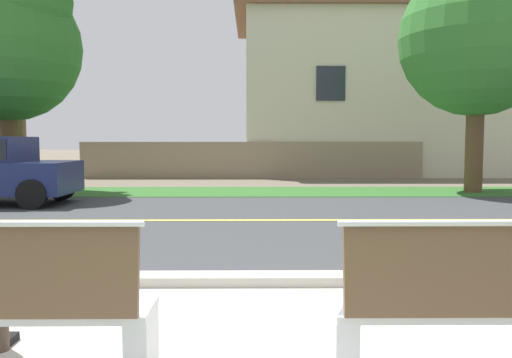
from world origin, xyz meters
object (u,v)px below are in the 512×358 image
bench_right (492,307)px  streetlamp (10,46)px  shade_tree_centre (484,26)px  shade_tree_left (9,36)px

bench_right → streetlamp: (-8.04, 11.26, 3.57)m
bench_right → shade_tree_centre: 12.85m
bench_right → streetlamp: size_ratio=0.27×
bench_right → streetlamp: 14.28m
shade_tree_centre → streetlamp: bearing=179.6°
shade_tree_left → streetlamp: bearing=113.2°
bench_right → shade_tree_centre: bearing=66.3°
streetlamp → shade_tree_centre: streetlamp is taller
streetlamp → shade_tree_left: streetlamp is taller
bench_right → shade_tree_left: (-7.94, 11.03, 3.78)m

